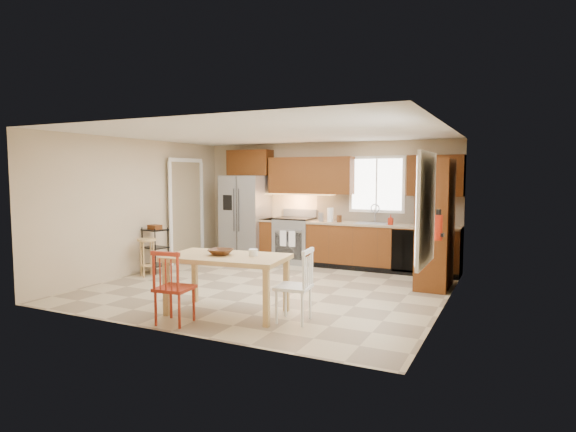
{
  "coord_description": "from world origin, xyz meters",
  "views": [
    {
      "loc": [
        3.65,
        -6.84,
        1.85
      ],
      "look_at": [
        0.15,
        0.4,
        1.15
      ],
      "focal_mm": 30.0,
      "sensor_mm": 36.0,
      "label": 1
    }
  ],
  "objects_px": {
    "range_stove": "(295,241)",
    "table_bowl": "(221,255)",
    "utility_cart": "(155,250)",
    "chair_red": "(175,287)",
    "bar_stool": "(147,257)",
    "soap_bottle": "(391,220)",
    "fire_extinguisher": "(438,228)",
    "table_jar": "(253,254)",
    "pantry": "(435,224)",
    "dining_table": "(227,285)",
    "refrigerator": "(246,218)",
    "chair_white": "(294,286)"
  },
  "relations": [
    {
      "from": "range_stove",
      "to": "table_bowl",
      "type": "height_order",
      "value": "range_stove"
    },
    {
      "from": "utility_cart",
      "to": "chair_red",
      "type": "bearing_deg",
      "value": -33.11
    },
    {
      "from": "bar_stool",
      "to": "soap_bottle",
      "type": "bearing_deg",
      "value": 32.45
    },
    {
      "from": "soap_bottle",
      "to": "fire_extinguisher",
      "type": "height_order",
      "value": "fire_extinguisher"
    },
    {
      "from": "soap_bottle",
      "to": "utility_cart",
      "type": "bearing_deg",
      "value": -153.82
    },
    {
      "from": "chair_red",
      "to": "table_jar",
      "type": "height_order",
      "value": "chair_red"
    },
    {
      "from": "chair_red",
      "to": "bar_stool",
      "type": "relative_size",
      "value": 1.34
    },
    {
      "from": "utility_cart",
      "to": "range_stove",
      "type": "bearing_deg",
      "value": 58.06
    },
    {
      "from": "soap_bottle",
      "to": "utility_cart",
      "type": "height_order",
      "value": "soap_bottle"
    },
    {
      "from": "pantry",
      "to": "dining_table",
      "type": "height_order",
      "value": "pantry"
    },
    {
      "from": "chair_red",
      "to": "bar_stool",
      "type": "bearing_deg",
      "value": 132.0
    },
    {
      "from": "bar_stool",
      "to": "chair_red",
      "type": "bearing_deg",
      "value": -39.72
    },
    {
      "from": "refrigerator",
      "to": "pantry",
      "type": "height_order",
      "value": "pantry"
    },
    {
      "from": "refrigerator",
      "to": "soap_bottle",
      "type": "bearing_deg",
      "value": -0.45
    },
    {
      "from": "pantry",
      "to": "chair_white",
      "type": "distance_m",
      "value": 3.04
    },
    {
      "from": "fire_extinguisher",
      "to": "chair_red",
      "type": "distance_m",
      "value": 3.69
    },
    {
      "from": "pantry",
      "to": "fire_extinguisher",
      "type": "bearing_deg",
      "value": -79.22
    },
    {
      "from": "table_bowl",
      "to": "utility_cart",
      "type": "height_order",
      "value": "utility_cart"
    },
    {
      "from": "fire_extinguisher",
      "to": "soap_bottle",
      "type": "bearing_deg",
      "value": 120.53
    },
    {
      "from": "bar_stool",
      "to": "chair_white",
      "type": "bearing_deg",
      "value": -18.15
    },
    {
      "from": "dining_table",
      "to": "chair_red",
      "type": "bearing_deg",
      "value": -124.59
    },
    {
      "from": "chair_white",
      "to": "dining_table",
      "type": "bearing_deg",
      "value": 86.73
    },
    {
      "from": "soap_bottle",
      "to": "table_jar",
      "type": "xyz_separation_m",
      "value": [
        -0.95,
        -3.54,
        -0.19
      ]
    },
    {
      "from": "fire_extinguisher",
      "to": "pantry",
      "type": "bearing_deg",
      "value": 100.78
    },
    {
      "from": "soap_bottle",
      "to": "bar_stool",
      "type": "height_order",
      "value": "soap_bottle"
    },
    {
      "from": "refrigerator",
      "to": "pantry",
      "type": "bearing_deg",
      "value": -12.62
    },
    {
      "from": "table_jar",
      "to": "utility_cart",
      "type": "xyz_separation_m",
      "value": [
        -3.03,
        1.58,
        -0.38
      ]
    },
    {
      "from": "dining_table",
      "to": "table_jar",
      "type": "xyz_separation_m",
      "value": [
        0.34,
        0.1,
        0.42
      ]
    },
    {
      "from": "range_stove",
      "to": "soap_bottle",
      "type": "xyz_separation_m",
      "value": [
        2.03,
        -0.08,
        0.54
      ]
    },
    {
      "from": "chair_white",
      "to": "bar_stool",
      "type": "relative_size",
      "value": 1.34
    },
    {
      "from": "chair_red",
      "to": "chair_white",
      "type": "distance_m",
      "value": 1.48
    },
    {
      "from": "soap_bottle",
      "to": "bar_stool",
      "type": "xyz_separation_m",
      "value": [
        -3.88,
        -2.28,
        -0.65
      ]
    },
    {
      "from": "table_jar",
      "to": "fire_extinguisher",
      "type": "bearing_deg",
      "value": 37.09
    },
    {
      "from": "refrigerator",
      "to": "fire_extinguisher",
      "type": "height_order",
      "value": "refrigerator"
    },
    {
      "from": "refrigerator",
      "to": "table_bowl",
      "type": "relative_size",
      "value": 5.72
    },
    {
      "from": "chair_red",
      "to": "table_jar",
      "type": "relative_size",
      "value": 6.84
    },
    {
      "from": "pantry",
      "to": "table_jar",
      "type": "height_order",
      "value": "pantry"
    },
    {
      "from": "chair_white",
      "to": "bar_stool",
      "type": "bearing_deg",
      "value": 63.57
    },
    {
      "from": "utility_cart",
      "to": "dining_table",
      "type": "bearing_deg",
      "value": -20.21
    },
    {
      "from": "dining_table",
      "to": "chair_red",
      "type": "height_order",
      "value": "chair_red"
    },
    {
      "from": "pantry",
      "to": "fire_extinguisher",
      "type": "xyz_separation_m",
      "value": [
        0.2,
        -1.05,
        0.05
      ]
    },
    {
      "from": "dining_table",
      "to": "chair_red",
      "type": "relative_size",
      "value": 1.7
    },
    {
      "from": "chair_red",
      "to": "utility_cart",
      "type": "distance_m",
      "value": 3.3
    },
    {
      "from": "pantry",
      "to": "dining_table",
      "type": "relative_size",
      "value": 1.34
    },
    {
      "from": "chair_red",
      "to": "table_jar",
      "type": "distance_m",
      "value": 1.08
    },
    {
      "from": "table_bowl",
      "to": "utility_cart",
      "type": "bearing_deg",
      "value": 147.07
    },
    {
      "from": "range_stove",
      "to": "chair_red",
      "type": "xyz_separation_m",
      "value": [
        0.39,
        -4.37,
        0.0
      ]
    },
    {
      "from": "range_stove",
      "to": "pantry",
      "type": "xyz_separation_m",
      "value": [
        2.98,
        -0.99,
        0.59
      ]
    },
    {
      "from": "pantry",
      "to": "range_stove",
      "type": "bearing_deg",
      "value": 161.71
    },
    {
      "from": "pantry",
      "to": "dining_table",
      "type": "bearing_deg",
      "value": -129.34
    }
  ]
}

